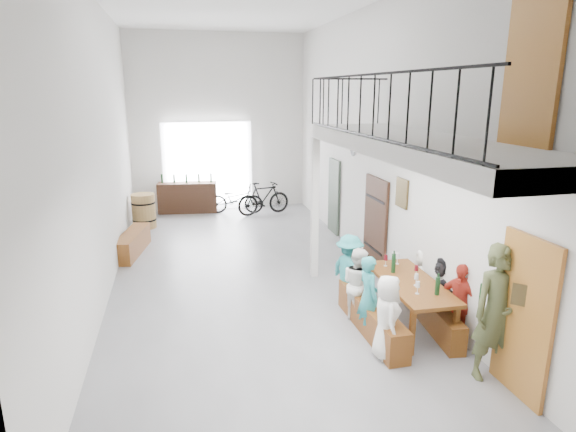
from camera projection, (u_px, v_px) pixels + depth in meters
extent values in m
plane|color=slate|center=(249.00, 273.00, 10.22)|extent=(12.00, 12.00, 0.00)
plane|color=silver|center=(219.00, 123.00, 15.17)|extent=(5.50, 0.00, 5.50)
plane|color=silver|center=(354.00, 222.00, 3.87)|extent=(5.50, 0.00, 5.50)
plane|color=silver|center=(99.00, 147.00, 8.92)|extent=(0.00, 12.00, 12.00)
plane|color=silver|center=(376.00, 140.00, 10.13)|extent=(0.00, 12.00, 12.00)
cube|color=white|center=(208.00, 166.00, 15.37)|extent=(2.80, 0.08, 2.80)
cube|color=#995F23|center=(524.00, 318.00, 5.93)|extent=(0.06, 0.95, 2.10)
cube|color=#341C13|center=(375.00, 224.00, 10.28)|extent=(0.06, 1.10, 2.00)
cube|color=#313B30|center=(334.00, 196.00, 12.92)|extent=(0.06, 0.80, 2.00)
cube|color=#995F23|center=(533.00, 61.00, 5.53)|extent=(0.06, 0.90, 1.95)
cube|color=#46371C|center=(402.00, 193.00, 9.02)|extent=(0.04, 0.45, 0.55)
cylinder|color=white|center=(353.00, 150.00, 11.34)|extent=(0.04, 0.28, 0.28)
cube|color=silver|center=(417.00, 146.00, 6.88)|extent=(1.50, 5.60, 0.25)
cube|color=black|center=(372.00, 74.00, 6.47)|extent=(0.03, 5.60, 0.03)
cube|color=black|center=(370.00, 136.00, 6.69)|extent=(0.03, 5.60, 0.03)
cube|color=black|center=(351.00, 79.00, 9.25)|extent=(1.50, 0.03, 0.03)
cube|color=silver|center=(315.00, 209.00, 9.72)|extent=(0.14, 0.14, 2.88)
cube|color=brown|center=(410.00, 283.00, 7.77)|extent=(0.89, 2.04, 0.06)
cube|color=brown|center=(412.00, 332.00, 6.98)|extent=(0.07, 0.07, 0.73)
cube|color=brown|center=(456.00, 328.00, 7.11)|extent=(0.07, 0.07, 0.73)
cube|color=brown|center=(370.00, 286.00, 8.62)|extent=(0.07, 0.07, 0.73)
cube|color=brown|center=(406.00, 283.00, 8.75)|extent=(0.07, 0.07, 0.73)
cube|color=brown|center=(371.00, 318.00, 7.69)|extent=(0.35, 2.15, 0.49)
cube|color=brown|center=(432.00, 313.00, 7.89)|extent=(0.49, 2.02, 0.46)
cylinder|color=black|center=(394.00, 263.00, 8.07)|extent=(0.07, 0.07, 0.35)
cylinder|color=black|center=(438.00, 284.00, 7.20)|extent=(0.07, 0.07, 0.35)
cylinder|color=black|center=(394.00, 260.00, 8.21)|extent=(0.07, 0.07, 0.35)
cube|color=brown|center=(132.00, 243.00, 11.39)|extent=(0.75, 1.87, 0.51)
cylinder|color=olive|center=(144.00, 211.00, 13.47)|extent=(0.65, 0.65, 0.97)
cylinder|color=black|center=(144.00, 219.00, 13.54)|extent=(0.66, 0.66, 0.05)
cylinder|color=black|center=(143.00, 203.00, 13.41)|extent=(0.66, 0.66, 0.05)
cube|color=#341C13|center=(188.00, 198.00, 15.18)|extent=(1.86, 0.72, 0.96)
cylinder|color=black|center=(162.00, 179.00, 14.98)|extent=(0.06, 0.06, 0.28)
cylinder|color=black|center=(174.00, 179.00, 14.95)|extent=(0.06, 0.06, 0.28)
cylinder|color=black|center=(186.00, 179.00, 14.98)|extent=(0.06, 0.06, 0.28)
cylinder|color=black|center=(199.00, 178.00, 15.09)|extent=(0.06, 0.06, 0.28)
cylinder|color=black|center=(211.00, 178.00, 15.15)|extent=(0.06, 0.06, 0.28)
imported|color=white|center=(387.00, 317.00, 6.89)|extent=(0.51, 0.68, 1.25)
imported|color=teal|center=(368.00, 296.00, 7.49)|extent=(0.34, 0.50, 1.32)
imported|color=white|center=(358.00, 284.00, 8.04)|extent=(0.63, 0.72, 1.26)
imported|color=teal|center=(349.00, 271.00, 8.55)|extent=(0.71, 0.96, 1.32)
imported|color=#B02B1E|center=(459.00, 303.00, 7.32)|extent=(0.58, 0.80, 1.27)
imported|color=black|center=(442.00, 290.00, 7.95)|extent=(0.56, 1.11, 1.15)
imported|color=white|center=(422.00, 277.00, 8.64)|extent=(0.47, 0.58, 1.03)
imported|color=#444B2A|center=(497.00, 313.00, 6.31)|extent=(0.72, 0.50, 1.88)
imported|color=#1D4D1B|center=(354.00, 253.00, 10.94)|extent=(0.37, 0.33, 0.37)
imported|color=black|center=(236.00, 199.00, 15.08)|extent=(1.81, 0.96, 0.90)
imported|color=black|center=(264.00, 198.00, 14.92)|extent=(1.78, 0.86, 1.03)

